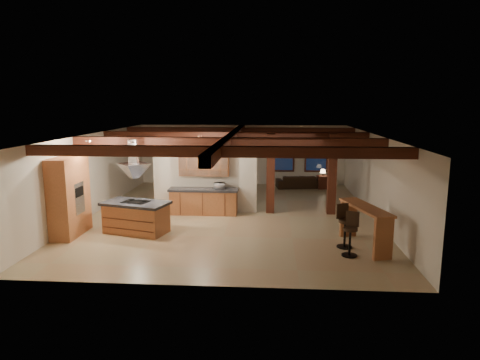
{
  "coord_description": "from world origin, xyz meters",
  "views": [
    {
      "loc": [
        1.37,
        -14.8,
        4.02
      ],
      "look_at": [
        0.29,
        0.5,
        1.2
      ],
      "focal_mm": 32.0,
      "sensor_mm": 36.0,
      "label": 1
    }
  ],
  "objects_px": {
    "sofa": "(298,182)",
    "bar_counter": "(365,220)",
    "dining_table": "(227,193)",
    "kitchen_island": "(136,217)"
  },
  "relations": [
    {
      "from": "sofa",
      "to": "bar_counter",
      "type": "relative_size",
      "value": 0.87
    },
    {
      "from": "dining_table",
      "to": "bar_counter",
      "type": "relative_size",
      "value": 0.79
    },
    {
      "from": "sofa",
      "to": "bar_counter",
      "type": "distance_m",
      "value": 8.45
    },
    {
      "from": "dining_table",
      "to": "bar_counter",
      "type": "bearing_deg",
      "value": -28.57
    },
    {
      "from": "dining_table",
      "to": "bar_counter",
      "type": "height_order",
      "value": "bar_counter"
    },
    {
      "from": "kitchen_island",
      "to": "bar_counter",
      "type": "distance_m",
      "value": 6.83
    },
    {
      "from": "kitchen_island",
      "to": "dining_table",
      "type": "height_order",
      "value": "kitchen_island"
    },
    {
      "from": "sofa",
      "to": "dining_table",
      "type": "bearing_deg",
      "value": 34.39
    },
    {
      "from": "bar_counter",
      "to": "sofa",
      "type": "bearing_deg",
      "value": 99.0
    },
    {
      "from": "kitchen_island",
      "to": "dining_table",
      "type": "distance_m",
      "value": 5.16
    }
  ]
}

